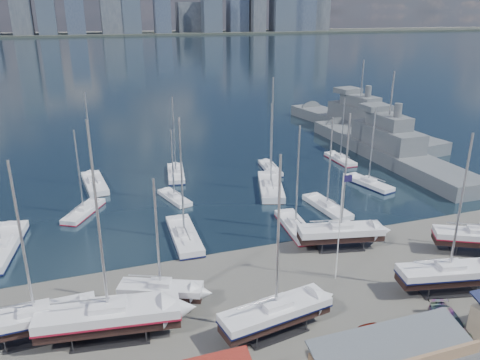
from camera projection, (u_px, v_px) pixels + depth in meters
name	position (u px, v px, depth m)	size (l,w,h in m)	color
ground	(306.00, 288.00, 48.02)	(1400.00, 1400.00, 0.00)	#605E59
water	(105.00, 53.00, 323.95)	(1400.00, 600.00, 0.40)	#1A303D
far_shore	(90.00, 35.00, 554.91)	(1400.00, 80.00, 2.20)	#2D332D
skyline	(80.00, 0.00, 534.07)	(639.14, 43.80, 107.69)	#475166
sailboat_cradle_0	(36.00, 318.00, 39.91)	(10.15, 3.14, 16.24)	#2D2D33
sailboat_cradle_1	(109.00, 316.00, 39.93)	(12.48, 4.99, 19.34)	#2D2D33
sailboat_cradle_2	(161.00, 290.00, 44.25)	(8.14, 5.22, 13.15)	#2D2D33
sailboat_cradle_3	(276.00, 313.00, 40.61)	(10.54, 4.47, 16.48)	#2D2D33
sailboat_cradle_4	(341.00, 232.00, 55.44)	(10.41, 4.86, 16.37)	#2D2D33
sailboat_cradle_5	(449.00, 273.00, 46.70)	(10.62, 4.90, 16.52)	#2D2D33
sailboat_cradle_6	(478.00, 237.00, 54.28)	(9.97, 7.01, 15.87)	#2D2D33
sailboat_moored_0	(2.00, 249.00, 55.33)	(5.17, 12.76, 18.54)	black
sailboat_moored_1	(84.00, 212.00, 65.45)	(6.34, 8.50, 12.66)	black
sailboat_moored_2	(95.00, 184.00, 75.85)	(4.02, 10.86, 16.03)	black
sailboat_moored_3	(184.00, 237.00, 58.20)	(3.40, 10.91, 16.16)	black
sailboat_moored_4	(174.00, 198.00, 70.27)	(4.06, 7.87, 11.45)	black
sailboat_moored_5	(176.00, 174.00, 80.54)	(4.20, 9.91, 14.35)	black
sailboat_moored_6	(295.00, 227.00, 60.77)	(3.60, 9.91, 14.50)	black
sailboat_moored_7	(271.00, 188.00, 74.23)	(7.06, 12.75, 18.55)	black
sailboat_moored_8	(270.00, 169.00, 83.50)	(3.30, 8.68, 12.66)	black
sailboat_moored_9	(327.00, 208.00, 66.89)	(3.41, 9.51, 14.08)	black
sailboat_moored_10	(368.00, 184.00, 76.15)	(4.56, 9.37, 13.50)	black
sailboat_moored_11	(340.00, 160.00, 88.59)	(2.36, 8.42, 12.59)	black
naval_ship_east	(386.00, 150.00, 90.17)	(7.95, 46.16, 18.15)	#585C62
naval_ship_west	(358.00, 125.00, 109.99)	(13.79, 47.34, 18.21)	#585C62
car_b	(344.00, 349.00, 38.27)	(1.54, 4.43, 1.46)	gray
car_c	(382.00, 343.00, 39.04)	(2.22, 4.82, 1.34)	gray
car_d	(450.00, 322.00, 41.46)	(2.15, 5.28, 1.53)	gray
flagpole	(341.00, 220.00, 47.45)	(1.05, 0.12, 11.85)	white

